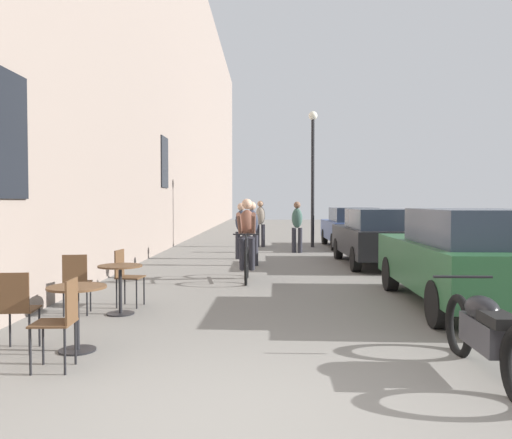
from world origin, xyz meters
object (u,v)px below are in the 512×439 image
at_px(pedestrian_far, 297,224).
at_px(cafe_chair_near_toward_wall, 16,306).
at_px(parked_car_third, 351,227).
at_px(pedestrian_near, 252,230).
at_px(pedestrian_mid, 241,228).
at_px(cafe_table_mid, 120,279).
at_px(cafe_table_near, 77,304).
at_px(cafe_chair_mid_toward_street, 126,274).
at_px(parked_car_second, 377,236).
at_px(parked_motorcycle, 487,334).
at_px(cyclist_on_bicycle, 247,242).
at_px(cafe_chair_near_toward_street, 61,317).
at_px(pedestrian_furthest, 260,221).
at_px(street_lamp, 313,161).
at_px(cafe_chair_mid_toward_wall, 76,280).
at_px(parked_car_nearest, 466,257).

bearing_deg(pedestrian_far, cafe_chair_near_toward_wall, -108.30).
bearing_deg(parked_car_third, pedestrian_near, -122.43).
bearing_deg(cafe_chair_near_toward_wall, pedestrian_mid, 77.93).
xyz_separation_m(cafe_chair_near_toward_wall, cafe_table_mid, (0.58, 1.96, 0.00)).
bearing_deg(cafe_table_near, cafe_chair_mid_toward_street, 93.03).
bearing_deg(parked_car_second, parked_motorcycle, -95.24).
distance_m(cafe_chair_mid_toward_street, cyclist_on_bicycle, 3.33).
xyz_separation_m(cafe_chair_mid_toward_street, pedestrian_far, (3.20, 8.66, 0.41)).
distance_m(cafe_chair_near_toward_street, cafe_table_mid, 2.52).
xyz_separation_m(pedestrian_near, parked_motorcycle, (2.45, -8.44, -0.52)).
relative_size(cyclist_on_bicycle, pedestrian_near, 1.07).
xyz_separation_m(pedestrian_furthest, street_lamp, (1.89, -0.06, 2.16)).
height_order(cafe_chair_near_toward_wall, pedestrian_mid, pedestrian_mid).
bearing_deg(cafe_table_near, cafe_chair_mid_toward_wall, 110.51).
height_order(pedestrian_far, parked_motorcycle, pedestrian_far).
bearing_deg(pedestrian_far, parked_car_nearest, -76.45).
relative_size(cafe_table_mid, pedestrian_furthest, 0.43).
height_order(pedestrian_near, parked_motorcycle, pedestrian_near).
bearing_deg(cafe_chair_near_toward_street, parked_car_third, 69.81).
bearing_deg(parked_car_nearest, pedestrian_furthest, 106.98).
bearing_deg(parked_car_third, cafe_chair_mid_toward_wall, -117.21).
height_order(cafe_chair_mid_toward_street, parked_car_third, parked_car_third).
bearing_deg(pedestrian_mid, parked_motorcycle, -74.36).
distance_m(pedestrian_furthest, parked_motorcycle, 14.20).
bearing_deg(parked_car_nearest, parked_motorcycle, -107.64).
relative_size(cafe_chair_near_toward_wall, parked_motorcycle, 0.41).
relative_size(pedestrian_near, pedestrian_mid, 1.02).
bearing_deg(street_lamp, cafe_table_mid, -108.60).
xyz_separation_m(cafe_chair_mid_toward_street, pedestrian_furthest, (1.99, 10.79, 0.43)).
relative_size(cafe_chair_near_toward_wall, cafe_chair_mid_toward_wall, 1.00).
bearing_deg(cafe_chair_mid_toward_street, parked_car_second, 46.67).
distance_m(cafe_chair_near_toward_wall, parked_car_nearest, 6.32).
distance_m(cafe_chair_mid_toward_wall, pedestrian_near, 6.36).
bearing_deg(pedestrian_far, parked_motorcycle, -84.76).
height_order(cafe_table_near, cafe_chair_near_toward_wall, cafe_chair_near_toward_wall).
bearing_deg(cafe_table_near, cafe_table_mid, 91.66).
xyz_separation_m(cafe_table_near, pedestrian_far, (3.07, 11.12, 0.41)).
bearing_deg(parked_car_second, parked_car_nearest, -87.65).
height_order(cafe_chair_mid_toward_wall, parked_car_second, parked_car_second).
height_order(cafe_chair_near_toward_street, parked_motorcycle, cafe_chair_near_toward_street).
relative_size(parked_car_third, parked_motorcycle, 1.89).
height_order(cafe_table_near, cyclist_on_bicycle, cyclist_on_bicycle).
distance_m(cafe_chair_near_toward_wall, cafe_chair_mid_toward_wall, 1.88).
height_order(cafe_table_near, pedestrian_furthest, pedestrian_furthest).
relative_size(cyclist_on_bicycle, street_lamp, 0.36).
distance_m(pedestrian_mid, parked_motorcycle, 10.39).
xyz_separation_m(cafe_chair_mid_toward_wall, pedestrian_furthest, (2.53, 11.44, 0.43)).
height_order(cafe_chair_mid_toward_wall, parked_car_nearest, parked_car_nearest).
bearing_deg(pedestrian_furthest, parked_car_nearest, -73.02).
distance_m(cafe_chair_near_toward_wall, street_lamp, 14.21).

